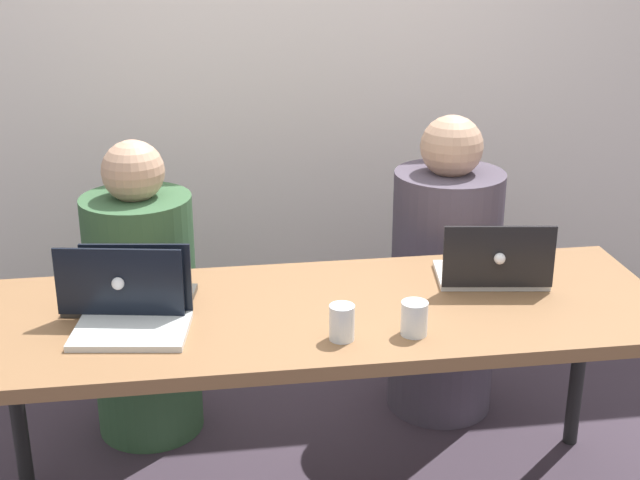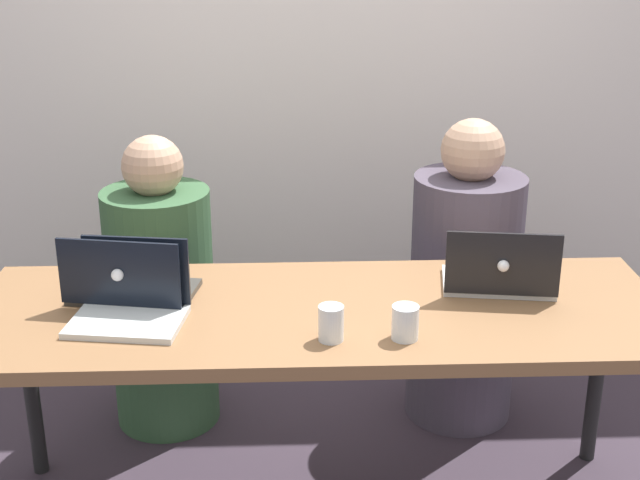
# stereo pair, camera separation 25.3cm
# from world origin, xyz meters

# --- Properties ---
(back_wall) EXTENTS (5.15, 0.10, 2.43)m
(back_wall) POSITION_xyz_m (0.00, 1.34, 1.21)
(back_wall) COLOR silver
(back_wall) RESTS_ON ground
(desk) EXTENTS (1.98, 0.69, 0.73)m
(desk) POSITION_xyz_m (0.00, 0.00, 0.67)
(desk) COLOR brown
(desk) RESTS_ON ground
(person_on_left) EXTENTS (0.40, 0.40, 1.08)m
(person_on_left) POSITION_xyz_m (-0.55, 0.63, 0.48)
(person_on_left) COLOR #355A37
(person_on_left) RESTS_ON ground
(person_on_right) EXTENTS (0.44, 0.44, 1.13)m
(person_on_right) POSITION_xyz_m (0.55, 0.63, 0.50)
(person_on_right) COLOR #4B4250
(person_on_right) RESTS_ON ground
(laptop_back_right) EXTENTS (0.35, 0.26, 0.21)m
(laptop_back_right) POSITION_xyz_m (0.53, 0.10, 0.78)
(laptop_back_right) COLOR silver
(laptop_back_right) RESTS_ON desk
(laptop_front_left) EXTENTS (0.33, 0.27, 0.21)m
(laptop_front_left) POSITION_xyz_m (-0.53, -0.05, 0.78)
(laptop_front_left) COLOR silver
(laptop_front_left) RESTS_ON desk
(laptop_back_left) EXTENTS (0.38, 0.28, 0.21)m
(laptop_back_left) POSITION_xyz_m (-0.55, 0.07, 0.78)
(laptop_back_left) COLOR #3B3935
(laptop_back_left) RESTS_ON desk
(water_glass_right) EXTENTS (0.07, 0.07, 0.09)m
(water_glass_right) POSITION_xyz_m (0.21, -0.20, 0.77)
(water_glass_right) COLOR white
(water_glass_right) RESTS_ON desk
(water_glass_center) EXTENTS (0.07, 0.07, 0.10)m
(water_glass_center) POSITION_xyz_m (0.02, -0.20, 0.77)
(water_glass_center) COLOR white
(water_glass_center) RESTS_ON desk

